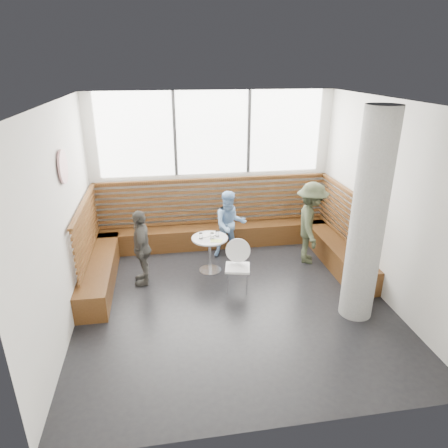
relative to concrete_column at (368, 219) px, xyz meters
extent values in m
cube|color=silver|center=(-1.85, 0.60, 0.00)|extent=(5.00, 5.00, 3.20)
cube|color=black|center=(-1.85, 0.60, -1.60)|extent=(5.00, 5.00, 0.01)
cube|color=white|center=(-1.85, 0.60, 1.60)|extent=(5.00, 5.00, 0.01)
cube|color=white|center=(-1.85, 3.08, 0.77)|extent=(4.50, 0.02, 1.65)
cube|color=#3F3F42|center=(-2.60, 3.06, 0.77)|extent=(0.06, 0.04, 1.65)
cube|color=#3F3F42|center=(-1.10, 3.06, 0.77)|extent=(0.06, 0.04, 1.65)
cube|color=#482A12|center=(-1.85, 2.85, -1.38)|extent=(5.00, 0.50, 0.45)
cube|color=#482A12|center=(-4.10, 1.85, -1.38)|extent=(0.50, 2.50, 0.45)
cube|color=#482A12|center=(0.40, 1.85, -1.38)|extent=(0.50, 2.50, 0.45)
cube|color=#4E2D13|center=(-1.85, 3.02, -0.65)|extent=(4.88, 0.08, 0.98)
cube|color=#4E2D13|center=(-4.27, 1.85, -0.65)|extent=(0.08, 2.38, 0.98)
cube|color=#4E2D13|center=(0.57, 1.85, -0.65)|extent=(0.08, 2.38, 0.98)
cylinder|color=gray|center=(0.00, 0.00, 0.00)|extent=(0.50, 0.50, 3.20)
cylinder|color=white|center=(-4.31, 1.00, 0.70)|extent=(0.03, 0.50, 0.50)
cylinder|color=silver|center=(-2.10, 1.73, -1.59)|extent=(0.42, 0.42, 0.02)
cylinder|color=silver|center=(-2.10, 1.73, -1.25)|extent=(0.06, 0.06, 0.66)
cylinder|color=#B7B7BA|center=(-2.10, 1.73, -0.92)|extent=(0.67, 0.67, 0.03)
cube|color=white|center=(-1.72, 0.96, -1.16)|extent=(0.41, 0.39, 0.04)
cylinder|color=white|center=(-1.72, 1.13, -0.92)|extent=(0.43, 0.10, 0.43)
cylinder|color=silver|center=(-1.89, 0.81, -1.39)|extent=(0.02, 0.02, 0.42)
cylinder|color=silver|center=(-1.55, 0.81, -1.39)|extent=(0.02, 0.02, 0.42)
cylinder|color=silver|center=(-1.89, 1.11, -1.39)|extent=(0.02, 0.02, 0.42)
cylinder|color=silver|center=(-1.55, 1.11, -1.39)|extent=(0.02, 0.02, 0.42)
imported|color=#39402A|center=(-0.11, 1.83, -0.79)|extent=(0.87, 1.17, 1.62)
imported|color=#80ABDE|center=(-1.61, 2.32, -0.91)|extent=(0.68, 0.54, 1.37)
imported|color=#4D4B45|center=(-3.33, 1.51, -0.91)|extent=(0.34, 0.81, 1.38)
cylinder|color=white|center=(-2.19, 1.82, -0.90)|extent=(0.18, 0.18, 0.01)
cylinder|color=white|center=(-2.04, 1.88, -0.90)|extent=(0.21, 0.21, 0.01)
cylinder|color=white|center=(-2.26, 1.71, -0.85)|extent=(0.07, 0.07, 0.11)
cylinder|color=white|center=(-2.06, 1.67, -0.85)|extent=(0.07, 0.07, 0.12)
cylinder|color=white|center=(-1.95, 1.77, -0.86)|extent=(0.07, 0.07, 0.10)
cube|color=#A5C64C|center=(-2.00, 1.56, -0.91)|extent=(0.24, 0.20, 0.00)
camera|label=1|loc=(-2.91, -4.95, 2.11)|focal=32.00mm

